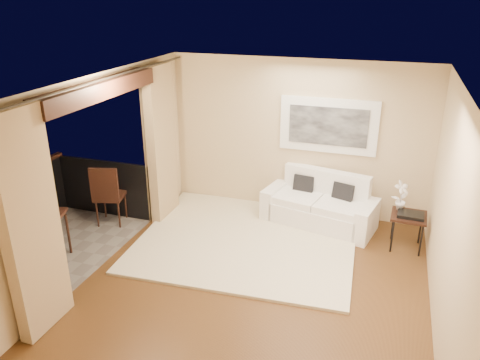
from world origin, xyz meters
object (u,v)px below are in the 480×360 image
at_px(sofa, 320,206).
at_px(bistro_table, 41,221).
at_px(balcony_chair_far, 107,191).
at_px(orchid, 401,196).
at_px(side_table, 409,218).
at_px(ice_bucket, 39,205).

bearing_deg(sofa, bistro_table, -134.70).
height_order(bistro_table, balcony_chair_far, balcony_chair_far).
distance_m(sofa, orchid, 1.37).
bearing_deg(bistro_table, side_table, 21.60).
xyz_separation_m(sofa, ice_bucket, (-3.78, -2.27, 0.49)).
bearing_deg(orchid, side_table, -40.50).
distance_m(bistro_table, balcony_chair_far, 1.26).
height_order(side_table, bistro_table, bistro_table).
distance_m(balcony_chair_far, ice_bucket, 1.17).
height_order(orchid, balcony_chair_far, balcony_chair_far).
bearing_deg(bistro_table, sofa, 33.30).
xyz_separation_m(bistro_table, balcony_chair_far, (0.31, 1.22, 0.01)).
xyz_separation_m(orchid, bistro_table, (-4.92, -2.13, -0.18)).
relative_size(orchid, balcony_chair_far, 0.45).
bearing_deg(bistro_table, ice_bucket, 127.99).
xyz_separation_m(sofa, balcony_chair_far, (-3.36, -1.19, 0.31)).
bearing_deg(side_table, bistro_table, -158.40).
bearing_deg(bistro_table, orchid, 23.45).
xyz_separation_m(side_table, orchid, (-0.15, 0.13, 0.30)).
distance_m(sofa, bistro_table, 4.40).
bearing_deg(sofa, orchid, -0.59).
distance_m(orchid, balcony_chair_far, 4.70).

